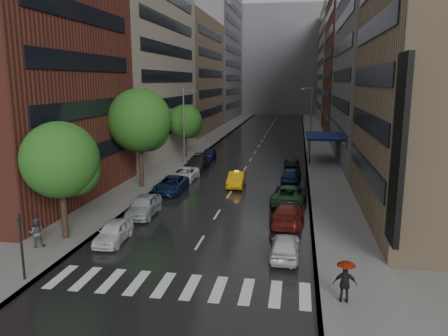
# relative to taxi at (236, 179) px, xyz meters

# --- Properties ---
(ground) EXTENTS (220.00, 220.00, 0.00)m
(ground) POSITION_rel_taxi_xyz_m (-0.21, -19.24, -0.71)
(ground) COLOR gray
(ground) RESTS_ON ground
(road) EXTENTS (14.00, 140.00, 0.01)m
(road) POSITION_rel_taxi_xyz_m (-0.21, 30.76, -0.71)
(road) COLOR black
(road) RESTS_ON ground
(sidewalk_left) EXTENTS (4.00, 140.00, 0.15)m
(sidewalk_left) POSITION_rel_taxi_xyz_m (-9.21, 30.76, -0.64)
(sidewalk_left) COLOR gray
(sidewalk_left) RESTS_ON ground
(sidewalk_right) EXTENTS (4.00, 140.00, 0.15)m
(sidewalk_right) POSITION_rel_taxi_xyz_m (8.79, 30.76, -0.64)
(sidewalk_right) COLOR gray
(sidewalk_right) RESTS_ON ground
(crosswalk) EXTENTS (13.15, 2.80, 0.01)m
(crosswalk) POSITION_rel_taxi_xyz_m (-0.01, -21.24, -0.70)
(crosswalk) COLOR silver
(crosswalk) RESTS_ON ground
(buildings_left) EXTENTS (8.00, 108.00, 38.00)m
(buildings_left) POSITION_rel_taxi_xyz_m (-15.21, 39.55, 15.27)
(buildings_left) COLOR maroon
(buildings_left) RESTS_ON ground
(buildings_right) EXTENTS (8.05, 109.10, 36.00)m
(buildings_right) POSITION_rel_taxi_xyz_m (14.79, 37.46, 14.32)
(buildings_right) COLOR #937A5B
(buildings_right) RESTS_ON ground
(building_far) EXTENTS (40.00, 14.00, 32.00)m
(building_far) POSITION_rel_taxi_xyz_m (-0.21, 98.76, 15.29)
(building_far) COLOR slate
(building_far) RESTS_ON ground
(tree_near) EXTENTS (4.80, 4.80, 7.65)m
(tree_near) POSITION_rel_taxi_xyz_m (-8.81, -16.21, 4.52)
(tree_near) COLOR #382619
(tree_near) RESTS_ON ground
(tree_mid) EXTENTS (5.90, 5.90, 9.41)m
(tree_mid) POSITION_rel_taxi_xyz_m (-8.81, -2.16, 5.73)
(tree_mid) COLOR #382619
(tree_mid) RESTS_ON ground
(tree_far) EXTENTS (4.43, 4.43, 7.06)m
(tree_far) POSITION_rel_taxi_xyz_m (-8.81, 14.39, 4.11)
(tree_far) COLOR #382619
(tree_far) RESTS_ON ground
(taxi) EXTENTS (1.60, 4.37, 1.43)m
(taxi) POSITION_rel_taxi_xyz_m (0.00, 0.00, 0.00)
(taxi) COLOR #DE9D0B
(taxi) RESTS_ON ground
(parked_cars_left) EXTENTS (2.42, 34.10, 1.59)m
(parked_cars_left) POSITION_rel_taxi_xyz_m (-5.61, -0.54, 0.02)
(parked_cars_left) COLOR white
(parked_cars_left) RESTS_ON ground
(parked_cars_right) EXTENTS (3.16, 29.73, 1.58)m
(parked_cars_right) POSITION_rel_taxi_xyz_m (5.19, -4.43, 0.05)
(parked_cars_right) COLOR silver
(parked_cars_right) RESTS_ON ground
(ped_black_umbrella) EXTENTS (1.08, 0.98, 2.09)m
(ped_black_umbrella) POSITION_rel_taxi_xyz_m (-9.73, -17.90, 0.66)
(ped_black_umbrella) COLOR #464549
(ped_black_umbrella) RESTS_ON sidewalk_left
(ped_red_umbrella) EXTENTS (1.06, 0.82, 2.01)m
(ped_red_umbrella) POSITION_rel_taxi_xyz_m (8.03, -21.78, 0.61)
(ped_red_umbrella) COLOR black
(ped_red_umbrella) RESTS_ON sidewalk_right
(traffic_light) EXTENTS (0.18, 0.15, 3.45)m
(traffic_light) POSITION_rel_taxi_xyz_m (-7.81, -22.08, 1.51)
(traffic_light) COLOR black
(traffic_light) RESTS_ON sidewalk_left
(street_lamp_left) EXTENTS (1.74, 0.22, 9.00)m
(street_lamp_left) POSITION_rel_taxi_xyz_m (-7.93, 10.76, 4.17)
(street_lamp_left) COLOR gray
(street_lamp_left) RESTS_ON sidewalk_left
(street_lamp_right) EXTENTS (1.74, 0.22, 9.00)m
(street_lamp_right) POSITION_rel_taxi_xyz_m (7.51, 25.76, 4.17)
(street_lamp_right) COLOR gray
(street_lamp_right) RESTS_ON sidewalk_right
(awning) EXTENTS (4.00, 8.00, 3.12)m
(awning) POSITION_rel_taxi_xyz_m (8.77, 15.76, 2.42)
(awning) COLOR navy
(awning) RESTS_ON sidewalk_right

